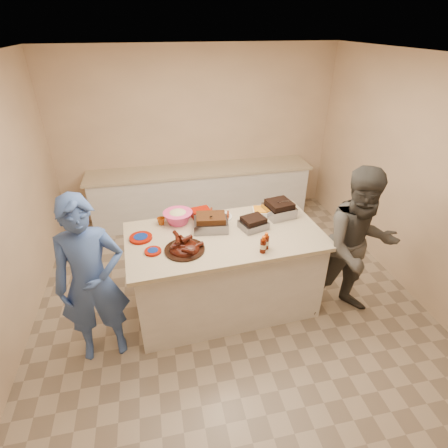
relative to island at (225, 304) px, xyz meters
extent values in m
cube|color=#47230F|center=(-0.13, 0.14, 0.99)|extent=(0.40, 0.32, 0.11)
cube|color=black|center=(0.33, 0.06, 0.99)|extent=(0.33, 0.30, 0.08)
cube|color=gray|center=(0.70, 0.28, 0.99)|extent=(0.36, 0.36, 0.12)
cylinder|color=silver|center=(0.02, 0.38, 0.99)|extent=(0.34, 0.34, 0.05)
cube|color=orange|center=(0.55, 0.35, 0.99)|extent=(0.30, 0.24, 0.07)
cylinder|color=#3F0C02|center=(0.29, -0.40, 0.99)|extent=(0.07, 0.07, 0.18)
cylinder|color=#3F0C02|center=(0.34, -0.34, 0.99)|extent=(0.06, 0.06, 0.18)
cylinder|color=yellow|center=(-0.18, 0.18, 0.99)|extent=(0.05, 0.05, 0.13)
imported|color=silver|center=(-0.06, 0.19, 0.99)|extent=(0.13, 0.05, 0.12)
cylinder|color=#870E00|center=(-0.88, 0.10, 0.99)|extent=(0.25, 0.25, 0.03)
cylinder|color=#870E00|center=(-0.76, -0.18, 0.99)|extent=(0.18, 0.18, 0.02)
imported|color=#8B3B09|center=(-0.65, 0.35, 0.99)|extent=(0.10, 0.09, 0.09)
cube|color=#870E00|center=(-0.19, 0.43, 0.99)|extent=(0.23, 0.19, 0.10)
imported|color=#3E5DA6|center=(-1.34, -0.39, 0.00)|extent=(0.82, 1.82, 0.42)
imported|color=#494741|center=(1.37, -0.38, 0.00)|extent=(0.99, 1.83, 0.67)
camera|label=1|loc=(-0.67, -3.09, 2.97)|focal=28.00mm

